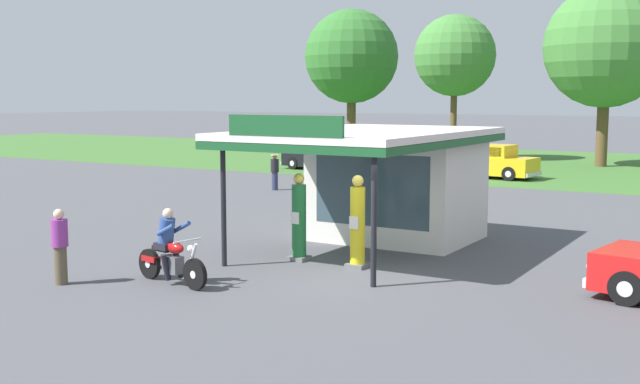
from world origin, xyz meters
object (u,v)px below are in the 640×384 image
object	(u,v)px
gas_pump_nearside	(299,221)
bystander_standing_back_lot	(60,245)
bystander_chatting_near_pumps	(275,171)
motorcycle_with_rider	(170,253)
parked_car_back_row_far_left	(329,157)
parked_car_back_row_centre_right	(485,163)
gas_pump_offside	(358,225)

from	to	relation	value
gas_pump_nearside	bystander_standing_back_lot	size ratio (longest dim) A/B	1.32
bystander_chatting_near_pumps	gas_pump_nearside	bearing A→B (deg)	-53.49
motorcycle_with_rider	bystander_chatting_near_pumps	size ratio (longest dim) A/B	1.42
parked_car_back_row_far_left	gas_pump_nearside	bearing A→B (deg)	-61.52
gas_pump_nearside	bystander_standing_back_lot	bearing A→B (deg)	-123.02
bystander_standing_back_lot	bystander_chatting_near_pumps	bearing A→B (deg)	108.93
bystander_chatting_near_pumps	bystander_standing_back_lot	bearing A→B (deg)	-71.07
gas_pump_nearside	bystander_chatting_near_pumps	world-z (taller)	gas_pump_nearside
parked_car_back_row_far_left	bystander_chatting_near_pumps	world-z (taller)	parked_car_back_row_far_left
gas_pump_nearside	parked_car_back_row_centre_right	xyz separation A→B (m)	(-2.62, 20.77, -0.24)
gas_pump_nearside	parked_car_back_row_far_left	bearing A→B (deg)	118.48
parked_car_back_row_far_left	gas_pump_offside	bearing A→B (deg)	-58.19
parked_car_back_row_far_left	bystander_standing_back_lot	xyz separation A→B (m)	(7.98, -24.68, 0.14)
parked_car_back_row_centre_right	parked_car_back_row_far_left	bearing A→B (deg)	-175.69
parked_car_back_row_far_left	parked_car_back_row_centre_right	bearing A→B (deg)	4.31
gas_pump_nearside	bystander_standing_back_lot	world-z (taller)	gas_pump_nearside
gas_pump_offside	parked_car_back_row_centre_right	distance (m)	21.19
gas_pump_offside	motorcycle_with_rider	bearing A→B (deg)	-127.84
motorcycle_with_rider	parked_car_back_row_far_left	xyz separation A→B (m)	(-9.90, 23.49, 0.03)
gas_pump_nearside	parked_car_back_row_far_left	xyz separation A→B (m)	(-10.93, 20.15, -0.27)
parked_car_back_row_far_left	bystander_standing_back_lot	size ratio (longest dim) A/B	3.42
motorcycle_with_rider	gas_pump_offside	bearing A→B (deg)	52.16
gas_pump_offside	bystander_standing_back_lot	xyz separation A→B (m)	(-4.51, -4.53, -0.15)
parked_car_back_row_far_left	bystander_chatting_near_pumps	distance (m)	9.18
parked_car_back_row_far_left	bystander_chatting_near_pumps	xyz separation A→B (m)	(2.54, -8.82, 0.10)
parked_car_back_row_centre_right	bystander_standing_back_lot	xyz separation A→B (m)	(-0.33, -25.31, 0.11)
bystander_chatting_near_pumps	motorcycle_with_rider	bearing A→B (deg)	-63.36
parked_car_back_row_centre_right	gas_pump_offside	bearing A→B (deg)	-78.61
gas_pump_offside	parked_car_back_row_far_left	bearing A→B (deg)	121.81
gas_pump_offside	bystander_standing_back_lot	size ratio (longest dim) A/B	1.34
gas_pump_nearside	parked_car_back_row_far_left	world-z (taller)	gas_pump_nearside
bystander_chatting_near_pumps	bystander_standing_back_lot	xyz separation A→B (m)	(5.44, -15.86, 0.04)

